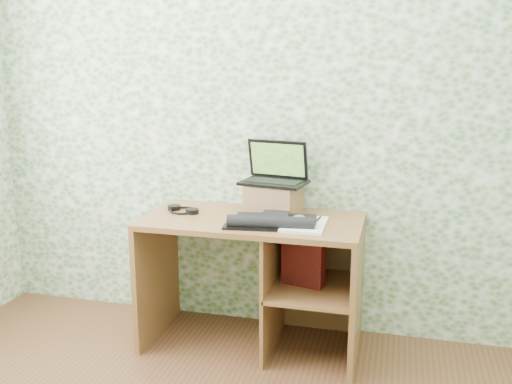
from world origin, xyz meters
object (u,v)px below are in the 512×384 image
(desk, at_px, (267,264))
(laptop, at_px, (275,173))
(riser, at_px, (274,199))
(keyboard, at_px, (273,221))
(notepad, at_px, (304,224))

(desk, distance_m, laptop, 0.52)
(laptop, bearing_deg, riser, -80.30)
(keyboard, distance_m, notepad, 0.16)
(riser, bearing_deg, laptop, 90.00)
(desk, xyz_separation_m, keyboard, (0.06, -0.14, 0.29))
(desk, relative_size, laptop, 3.07)
(laptop, height_order, notepad, laptop)
(desk, distance_m, riser, 0.37)
(keyboard, bearing_deg, notepad, 7.00)
(riser, height_order, keyboard, riser)
(desk, bearing_deg, keyboard, -64.41)
(riser, bearing_deg, keyboard, -77.65)
(notepad, bearing_deg, desk, 155.43)
(keyboard, relative_size, notepad, 1.59)
(riser, distance_m, notepad, 0.31)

